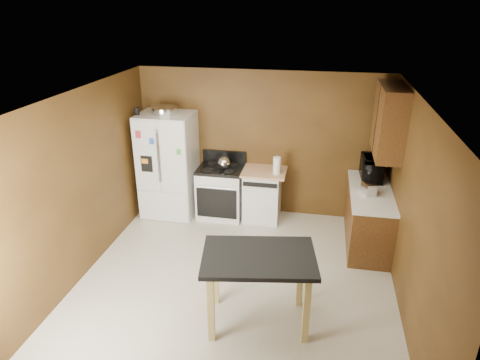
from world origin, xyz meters
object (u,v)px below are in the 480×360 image
(toaster, at_px, (369,188))
(island, at_px, (259,266))
(pen_cup, at_px, (137,111))
(paper_towel, at_px, (277,166))
(green_canister, at_px, (278,168))
(gas_range, at_px, (221,191))
(roasting_pan, at_px, (164,110))
(refrigerator, at_px, (168,165))
(kettle, at_px, (224,163))
(dishwasher, at_px, (262,194))
(microwave, at_px, (372,169))

(toaster, bearing_deg, island, -143.38)
(pen_cup, height_order, island, pen_cup)
(paper_towel, distance_m, toaster, 1.51)
(green_canister, height_order, gas_range, gas_range)
(roasting_pan, xyz_separation_m, green_canister, (1.90, 0.08, -0.91))
(pen_cup, bearing_deg, refrigerator, 18.18)
(green_canister, bearing_deg, kettle, -173.32)
(refrigerator, bearing_deg, pen_cup, -161.82)
(refrigerator, distance_m, gas_range, 1.01)
(toaster, height_order, gas_range, gas_range)
(roasting_pan, xyz_separation_m, island, (1.97, -2.53, -1.08))
(roasting_pan, distance_m, island, 3.38)
(roasting_pan, height_order, gas_range, roasting_pan)
(kettle, relative_size, green_canister, 2.05)
(paper_towel, relative_size, island, 0.21)
(refrigerator, distance_m, island, 3.17)
(island, bearing_deg, dishwasher, 97.27)
(roasting_pan, bearing_deg, dishwasher, 1.78)
(toaster, xyz_separation_m, dishwasher, (-1.66, 0.64, -0.54))
(roasting_pan, distance_m, kettle, 1.31)
(island, bearing_deg, pen_cup, 135.33)
(kettle, height_order, toaster, kettle)
(gas_range, bearing_deg, toaster, -14.50)
(pen_cup, bearing_deg, toaster, -6.39)
(island, bearing_deg, roasting_pan, 128.01)
(green_canister, height_order, toaster, toaster)
(gas_range, bearing_deg, refrigerator, -176.19)
(toaster, distance_m, refrigerator, 3.33)
(pen_cup, relative_size, dishwasher, 0.13)
(roasting_pan, height_order, refrigerator, roasting_pan)
(dishwasher, xyz_separation_m, island, (0.33, -2.58, 0.32))
(roasting_pan, height_order, toaster, roasting_pan)
(pen_cup, height_order, refrigerator, pen_cup)
(kettle, height_order, gas_range, kettle)
(paper_towel, distance_m, gas_range, 1.12)
(paper_towel, height_order, dishwasher, paper_towel)
(pen_cup, xyz_separation_m, dishwasher, (2.05, 0.22, -1.41))
(gas_range, relative_size, dishwasher, 1.24)
(pen_cup, bearing_deg, gas_range, 8.50)
(roasting_pan, height_order, kettle, roasting_pan)
(dishwasher, relative_size, island, 0.64)
(pen_cup, distance_m, microwave, 3.88)
(refrigerator, distance_m, dishwasher, 1.69)
(roasting_pan, relative_size, dishwasher, 0.47)
(pen_cup, bearing_deg, island, -44.67)
(refrigerator, relative_size, gas_range, 1.64)
(paper_towel, relative_size, toaster, 1.19)
(kettle, distance_m, refrigerator, 0.99)
(roasting_pan, height_order, dishwasher, roasting_pan)
(pen_cup, bearing_deg, kettle, 5.95)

